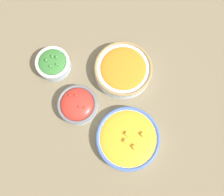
{
  "coord_description": "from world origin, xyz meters",
  "views": [
    {
      "loc": [
        0.2,
        -0.1,
        0.92
      ],
      "look_at": [
        0.0,
        0.0,
        0.03
      ],
      "focal_mm": 40.0,
      "sensor_mm": 36.0,
      "label": 1
    }
  ],
  "objects_px": {
    "bowl_carrots": "(123,69)",
    "bowl_broccoli": "(53,63)",
    "bowl_cherry_tomatoes": "(77,105)",
    "bowl_squash": "(128,138)"
  },
  "relations": [
    {
      "from": "bowl_broccoli",
      "to": "bowl_carrots",
      "type": "xyz_separation_m",
      "value": [
        0.14,
        0.23,
        -0.0
      ]
    },
    {
      "from": "bowl_cherry_tomatoes",
      "to": "bowl_broccoli",
      "type": "relative_size",
      "value": 1.13
    },
    {
      "from": "bowl_squash",
      "to": "bowl_carrots",
      "type": "relative_size",
      "value": 1.04
    },
    {
      "from": "bowl_cherry_tomatoes",
      "to": "bowl_broccoli",
      "type": "distance_m",
      "value": 0.19
    },
    {
      "from": "bowl_cherry_tomatoes",
      "to": "bowl_broccoli",
      "type": "bearing_deg",
      "value": -174.2
    },
    {
      "from": "bowl_carrots",
      "to": "bowl_squash",
      "type": "bearing_deg",
      "value": -22.5
    },
    {
      "from": "bowl_broccoli",
      "to": "bowl_carrots",
      "type": "bearing_deg",
      "value": 59.14
    },
    {
      "from": "bowl_cherry_tomatoes",
      "to": "bowl_squash",
      "type": "relative_size",
      "value": 0.65
    },
    {
      "from": "bowl_cherry_tomatoes",
      "to": "bowl_squash",
      "type": "xyz_separation_m",
      "value": [
        0.19,
        0.11,
        -0.0
      ]
    },
    {
      "from": "bowl_carrots",
      "to": "bowl_broccoli",
      "type": "bearing_deg",
      "value": -120.86
    }
  ]
}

